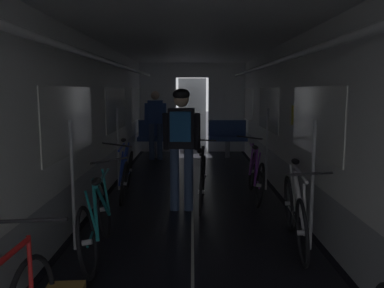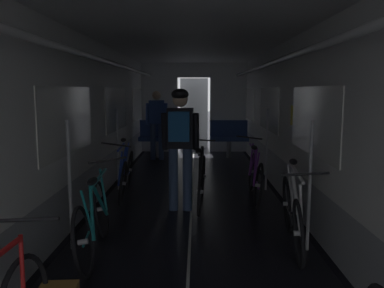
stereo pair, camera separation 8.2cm
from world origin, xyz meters
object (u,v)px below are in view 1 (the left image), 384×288
Objects in this scene: bicycle_purple at (255,175)px; bicycle_black_in_aisle at (202,180)px; bench_seat_far_right at (227,135)px; bench_seat_far_left at (157,135)px; bicycle_blue at (126,173)px; bicycle_teal at (96,220)px; person_standing_near_bench at (155,120)px; bicycle_white at (295,212)px; person_cyclist_aisle at (181,136)px.

bicycle_black_in_aisle is (-0.85, -0.38, 0.00)m from bicycle_purple.
bench_seat_far_right is at bearing 80.16° from bicycle_black_in_aisle.
bicycle_blue reaches higher than bench_seat_far_left.
bicycle_teal is (-0.09, -6.12, -0.19)m from bench_seat_far_left.
person_standing_near_bench is at bearing -89.59° from bench_seat_far_left.
person_standing_near_bench is (0.17, 3.42, 0.60)m from bicycle_blue.
bicycle_teal reaches higher than bench_seat_far_left.
bicycle_white is 2.13m from bicycle_teal.
bicycle_white is at bearing 6.82° from bicycle_teal.
person_cyclist_aisle is (-1.28, 1.29, 0.69)m from bicycle_white.
bicycle_black_in_aisle is at bearing 122.19° from bicycle_white.
bicycle_purple is (0.10, -3.93, -0.19)m from bench_seat_far_right.
bicycle_blue is 3.01m from bicycle_white.
bench_seat_far_right is 0.58× the size of person_standing_near_bench.
person_cyclist_aisle reaches higher than bicycle_white.
bicycle_black_in_aisle is at bearing -156.05° from bicycle_purple.
bicycle_white is 0.98× the size of person_cyclist_aisle.
bicycle_purple is at bearing -64.18° from bench_seat_far_left.
bicycle_blue is at bearing 176.26° from bicycle_purple.
bicycle_black_in_aisle is 1.00× the size of person_standing_near_bench.
bicycle_purple is at bearing 47.64° from bicycle_teal.
person_cyclist_aisle reaches higher than bench_seat_far_left.
bicycle_black_in_aisle is (1.14, 1.81, 0.00)m from bicycle_teal.
bicycle_teal is at bearing -107.17° from bench_seat_far_right.
person_standing_near_bench is (-2.03, 5.49, 0.59)m from bicycle_white.
bench_seat_far_left is 0.58× the size of bicycle_white.
bicycle_purple is 1.49m from person_cyclist_aisle.
bicycle_blue is 2.32m from bicycle_teal.
bench_seat_far_right is 0.58× the size of bicycle_purple.
person_cyclist_aisle reaches higher than person_standing_near_bench.
bicycle_teal is at bearing -90.92° from person_standing_near_bench.
bicycle_teal reaches higher than bench_seat_far_right.
bicycle_teal is (-1.89, -6.12, -0.19)m from bench_seat_far_right.
person_standing_near_bench is at bearing 87.21° from bicycle_blue.
bicycle_blue is at bearing -117.35° from bench_seat_far_right.
person_standing_near_bench is (0.00, -0.38, 0.41)m from bench_seat_far_left.
bench_seat_far_left is 0.55m from person_standing_near_bench.
bench_seat_far_left is 3.80m from bicycle_blue.
bicycle_black_in_aisle is (-0.98, 1.55, 0.00)m from bicycle_white.
person_cyclist_aisle is (0.84, 1.54, 0.69)m from bicycle_teal.
bench_seat_far_left is 0.58× the size of bicycle_teal.
person_standing_near_bench is at bearing 89.08° from bicycle_teal.
person_standing_near_bench reaches higher than bicycle_black_in_aisle.
person_standing_near_bench is at bearing 104.94° from bicycle_black_in_aisle.
bench_seat_far_right is 4.38m from bicycle_black_in_aisle.
bicycle_blue is 1.00× the size of bicycle_white.
person_cyclist_aisle is 4.27m from person_standing_near_bench.
bench_seat_far_right is at bearing 92.25° from bicycle_white.
bicycle_purple is (2.07, -0.13, 0.00)m from bicycle_blue.
bicycle_white is 1.00× the size of bicycle_teal.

